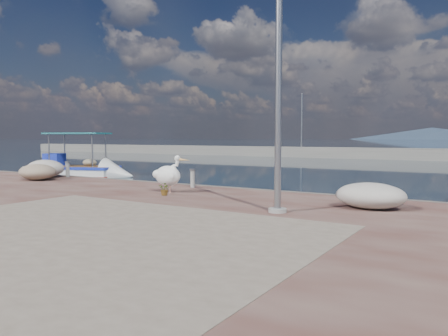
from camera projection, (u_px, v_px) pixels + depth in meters
ground at (147, 226)px, 11.45m from camera, size 1400.00×1400.00×0.00m
quay_patch at (79, 232)px, 8.35m from camera, size 9.00×7.00×0.01m
breakwater at (410, 154)px, 45.16m from camera, size 120.00×2.20×7.50m
boat_left at (77, 172)px, 26.01m from camera, size 6.65×4.04×3.04m
pelican at (168, 175)px, 14.35m from camera, size 1.30×0.84×1.23m
lamp_post at (279, 75)px, 10.40m from camera, size 0.44×0.96×7.00m
bollard_near at (193, 177)px, 15.88m from camera, size 0.22×0.22×0.68m
bollard_far at (68, 168)px, 20.06m from camera, size 0.24×0.24×0.73m
potted_plant at (165, 189)px, 13.67m from camera, size 0.38×0.33×0.41m
net_pile_d at (371, 196)px, 11.15m from camera, size 1.77×1.33×0.66m
net_pile_a at (45, 168)px, 19.99m from camera, size 1.96×1.43×0.80m
net_pile_b at (38, 172)px, 18.63m from camera, size 1.76×1.37×0.69m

